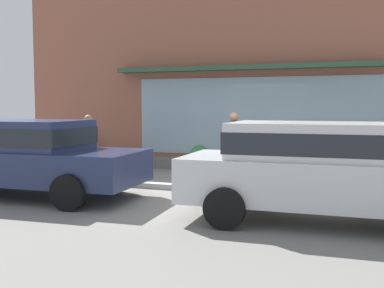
{
  "coord_description": "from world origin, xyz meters",
  "views": [
    {
      "loc": [
        3.16,
        -9.8,
        1.87
      ],
      "look_at": [
        -0.85,
        1.2,
        0.9
      ],
      "focal_mm": 44.14,
      "sensor_mm": 36.0,
      "label": 1
    }
  ],
  "objects_px": {
    "parked_car_silver": "(319,166)",
    "pedestrian_with_handbag": "(234,141)",
    "potted_plant_window_left": "(126,158)",
    "fire_hydrant": "(244,167)",
    "potted_plant_window_center": "(314,161)",
    "parked_car_navy": "(27,153)",
    "potted_plant_by_entrance": "(95,148)",
    "potted_plant_corner_tall": "(200,157)",
    "pedestrian_passerby": "(89,142)"
  },
  "relations": [
    {
      "from": "parked_car_silver",
      "to": "pedestrian_with_handbag",
      "type": "bearing_deg",
      "value": 121.69
    },
    {
      "from": "parked_car_silver",
      "to": "potted_plant_window_left",
      "type": "height_order",
      "value": "parked_car_silver"
    },
    {
      "from": "fire_hydrant",
      "to": "potted_plant_window_center",
      "type": "distance_m",
      "value": 2.48
    },
    {
      "from": "pedestrian_with_handbag",
      "to": "parked_car_navy",
      "type": "relative_size",
      "value": 0.36
    },
    {
      "from": "potted_plant_window_center",
      "to": "potted_plant_window_left",
      "type": "height_order",
      "value": "potted_plant_window_center"
    },
    {
      "from": "parked_car_silver",
      "to": "potted_plant_by_entrance",
      "type": "xyz_separation_m",
      "value": [
        -7.11,
        4.93,
        -0.36
      ]
    },
    {
      "from": "pedestrian_with_handbag",
      "to": "potted_plant_window_left",
      "type": "distance_m",
      "value": 3.95
    },
    {
      "from": "potted_plant_corner_tall",
      "to": "potted_plant_by_entrance",
      "type": "distance_m",
      "value": 3.36
    },
    {
      "from": "pedestrian_passerby",
      "to": "potted_plant_by_entrance",
      "type": "distance_m",
      "value": 2.87
    },
    {
      "from": "pedestrian_passerby",
      "to": "parked_car_silver",
      "type": "relative_size",
      "value": 0.36
    },
    {
      "from": "parked_car_navy",
      "to": "potted_plant_by_entrance",
      "type": "distance_m",
      "value": 4.92
    },
    {
      "from": "pedestrian_passerby",
      "to": "potted_plant_window_left",
      "type": "bearing_deg",
      "value": 108.67
    },
    {
      "from": "pedestrian_with_handbag",
      "to": "potted_plant_corner_tall",
      "type": "xyz_separation_m",
      "value": [
        -1.42,
        1.51,
        -0.6
      ]
    },
    {
      "from": "potted_plant_window_left",
      "to": "pedestrian_passerby",
      "type": "bearing_deg",
      "value": -83.78
    },
    {
      "from": "fire_hydrant",
      "to": "potted_plant_by_entrance",
      "type": "relative_size",
      "value": 0.79
    },
    {
      "from": "potted_plant_window_center",
      "to": "potted_plant_corner_tall",
      "type": "height_order",
      "value": "potted_plant_window_center"
    },
    {
      "from": "pedestrian_with_handbag",
      "to": "pedestrian_passerby",
      "type": "distance_m",
      "value": 3.6
    },
    {
      "from": "parked_car_silver",
      "to": "potted_plant_window_left",
      "type": "bearing_deg",
      "value": 139.68
    },
    {
      "from": "parked_car_navy",
      "to": "potted_plant_corner_tall",
      "type": "distance_m",
      "value": 5.31
    },
    {
      "from": "potted_plant_window_center",
      "to": "parked_car_silver",
      "type": "bearing_deg",
      "value": -83.87
    },
    {
      "from": "parked_car_silver",
      "to": "potted_plant_corner_tall",
      "type": "bearing_deg",
      "value": 124.95
    },
    {
      "from": "pedestrian_passerby",
      "to": "potted_plant_by_entrance",
      "type": "relative_size",
      "value": 1.42
    },
    {
      "from": "parked_car_navy",
      "to": "potted_plant_window_center",
      "type": "distance_m",
      "value": 7.1
    },
    {
      "from": "potted_plant_window_center",
      "to": "pedestrian_passerby",
      "type": "bearing_deg",
      "value": -154.41
    },
    {
      "from": "pedestrian_with_handbag",
      "to": "pedestrian_passerby",
      "type": "height_order",
      "value": "pedestrian_with_handbag"
    },
    {
      "from": "pedestrian_passerby",
      "to": "potted_plant_window_left",
      "type": "xyz_separation_m",
      "value": [
        -0.26,
        2.4,
        -0.67
      ]
    },
    {
      "from": "fire_hydrant",
      "to": "pedestrian_passerby",
      "type": "relative_size",
      "value": 0.56
    },
    {
      "from": "fire_hydrant",
      "to": "potted_plant_corner_tall",
      "type": "relative_size",
      "value": 1.26
    },
    {
      "from": "potted_plant_by_entrance",
      "to": "potted_plant_window_left",
      "type": "height_order",
      "value": "potted_plant_by_entrance"
    },
    {
      "from": "fire_hydrant",
      "to": "potted_plant_by_entrance",
      "type": "distance_m",
      "value": 5.58
    },
    {
      "from": "fire_hydrant",
      "to": "pedestrian_with_handbag",
      "type": "xyz_separation_m",
      "value": [
        -0.42,
        0.68,
        0.52
      ]
    },
    {
      "from": "fire_hydrant",
      "to": "parked_car_silver",
      "type": "xyz_separation_m",
      "value": [
        1.92,
        -2.88,
        0.45
      ]
    },
    {
      "from": "pedestrian_with_handbag",
      "to": "parked_car_silver",
      "type": "bearing_deg",
      "value": -148.0
    },
    {
      "from": "pedestrian_passerby",
      "to": "potted_plant_by_entrance",
      "type": "bearing_deg",
      "value": 131.0
    },
    {
      "from": "potted_plant_corner_tall",
      "to": "pedestrian_with_handbag",
      "type": "bearing_deg",
      "value": -46.78
    },
    {
      "from": "pedestrian_with_handbag",
      "to": "parked_car_silver",
      "type": "height_order",
      "value": "pedestrian_with_handbag"
    },
    {
      "from": "potted_plant_window_center",
      "to": "potted_plant_by_entrance",
      "type": "distance_m",
      "value": 6.59
    },
    {
      "from": "pedestrian_with_handbag",
      "to": "potted_plant_window_center",
      "type": "xyz_separation_m",
      "value": [
        1.81,
        1.37,
        -0.55
      ]
    },
    {
      "from": "parked_car_navy",
      "to": "parked_car_silver",
      "type": "height_order",
      "value": "parked_car_silver"
    },
    {
      "from": "potted_plant_window_center",
      "to": "potted_plant_window_left",
      "type": "xyz_separation_m",
      "value": [
        -5.49,
        -0.1,
        -0.14
      ]
    },
    {
      "from": "parked_car_silver",
      "to": "potted_plant_corner_tall",
      "type": "distance_m",
      "value": 6.34
    },
    {
      "from": "parked_car_navy",
      "to": "parked_car_silver",
      "type": "relative_size",
      "value": 1.02
    },
    {
      "from": "pedestrian_with_handbag",
      "to": "parked_car_navy",
      "type": "bearing_deg",
      "value": 132.94
    },
    {
      "from": "pedestrian_passerby",
      "to": "potted_plant_window_center",
      "type": "bearing_deg",
      "value": 38.04
    },
    {
      "from": "parked_car_navy",
      "to": "pedestrian_passerby",
      "type": "bearing_deg",
      "value": 86.03
    },
    {
      "from": "potted_plant_by_entrance",
      "to": "pedestrian_with_handbag",
      "type": "bearing_deg",
      "value": -15.91
    },
    {
      "from": "potted_plant_window_left",
      "to": "potted_plant_corner_tall",
      "type": "bearing_deg",
      "value": 6.2
    },
    {
      "from": "fire_hydrant",
      "to": "pedestrian_with_handbag",
      "type": "distance_m",
      "value": 0.95
    },
    {
      "from": "parked_car_silver",
      "to": "parked_car_navy",
      "type": "bearing_deg",
      "value": 176.46
    },
    {
      "from": "fire_hydrant",
      "to": "parked_car_silver",
      "type": "distance_m",
      "value": 3.49
    }
  ]
}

